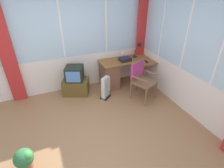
% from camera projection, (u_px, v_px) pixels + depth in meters
% --- Properties ---
extents(ground, '(5.48, 5.01, 0.06)m').
position_uv_depth(ground, '(91.00, 141.00, 3.23)').
color(ground, '#946844').
extents(north_window_panel, '(4.48, 0.07, 2.55)m').
position_uv_depth(north_window_panel, '(63.00, 43.00, 4.20)').
color(north_window_panel, white).
rests_on(north_window_panel, ground).
extents(east_window_panel, '(0.07, 4.01, 2.55)m').
position_uv_depth(east_window_panel, '(199.00, 58.00, 3.34)').
color(east_window_panel, white).
rests_on(east_window_panel, ground).
extents(curtain_north_left, '(0.31, 0.08, 2.45)m').
position_uv_depth(curtain_north_left, '(6.00, 53.00, 3.74)').
color(curtain_north_left, red).
rests_on(curtain_north_left, ground).
extents(curtain_corner, '(0.31, 0.08, 2.45)m').
position_uv_depth(curtain_corner, '(142.00, 37.00, 4.84)').
color(curtain_corner, red).
rests_on(curtain_corner, ground).
extents(desk, '(1.38, 0.84, 0.72)m').
position_uv_depth(desk, '(112.00, 73.00, 4.73)').
color(desk, brown).
rests_on(desk, ground).
extents(desk_lamp, '(0.24, 0.21, 0.42)m').
position_uv_depth(desk_lamp, '(138.00, 48.00, 4.74)').
color(desk_lamp, black).
rests_on(desk_lamp, desk).
extents(tv_remote, '(0.06, 0.15, 0.02)m').
position_uv_depth(tv_remote, '(146.00, 62.00, 4.57)').
color(tv_remote, black).
rests_on(tv_remote, desk).
extents(spray_bottle, '(0.06, 0.06, 0.22)m').
position_uv_depth(spray_bottle, '(123.00, 55.00, 4.72)').
color(spray_bottle, pink).
rests_on(spray_bottle, desk).
extents(paper_tray, '(0.31, 0.25, 0.09)m').
position_uv_depth(paper_tray, '(125.00, 59.00, 4.63)').
color(paper_tray, '#211F29').
rests_on(paper_tray, desk).
extents(wooden_armchair, '(0.63, 0.64, 0.95)m').
position_uv_depth(wooden_armchair, '(140.00, 76.00, 4.15)').
color(wooden_armchair, brown).
rests_on(wooden_armchair, ground).
extents(tv_on_stand, '(0.76, 0.65, 0.76)m').
position_uv_depth(tv_on_stand, '(76.00, 82.00, 4.44)').
color(tv_on_stand, brown).
rests_on(tv_on_stand, ground).
extents(space_heater, '(0.32, 0.30, 0.58)m').
position_uv_depth(space_heater, '(106.00, 87.00, 4.29)').
color(space_heater, silver).
rests_on(space_heater, ground).
extents(potted_plant, '(0.30, 0.30, 0.37)m').
position_uv_depth(potted_plant, '(24.00, 159.00, 2.63)').
color(potted_plant, '#9B533F').
rests_on(potted_plant, ground).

